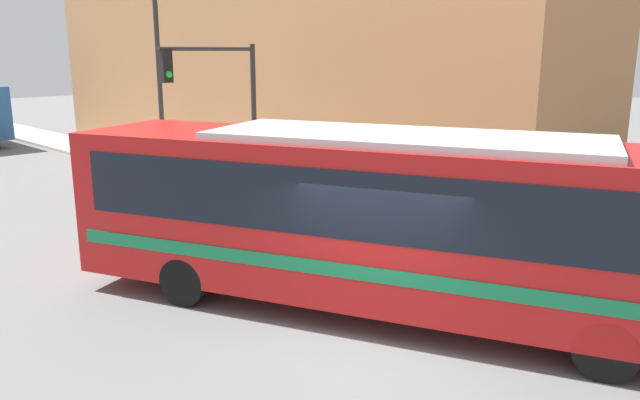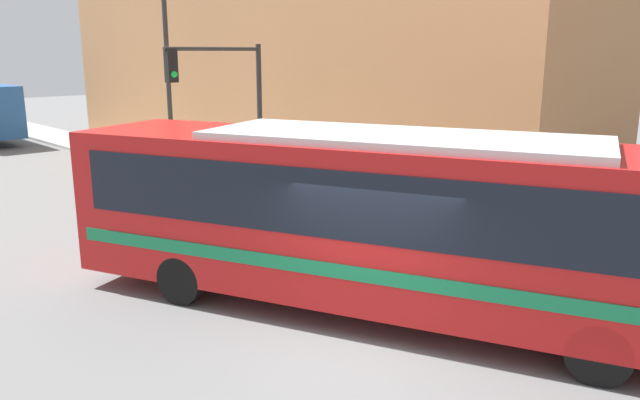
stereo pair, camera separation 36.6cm
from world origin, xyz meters
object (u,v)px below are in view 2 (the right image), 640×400
Objects in this scene: fire_hydrant at (386,213)px; city_bus at (397,213)px; traffic_light_pole at (227,93)px; street_lamp at (159,63)px; parking_meter at (297,177)px.

city_bus is at bearing -137.12° from fire_hydrant.
street_lamp is at bearing 80.32° from traffic_light_pole.
fire_hydrant is 0.16× the size of traffic_light_pole.
city_bus reaches higher than fire_hydrant.
city_bus is 1.80× the size of street_lamp.
parking_meter is 0.18× the size of street_lamp.
traffic_light_pole is (-1.06, 5.36, 2.83)m from fire_hydrant.
traffic_light_pole reaches higher than parking_meter.
traffic_light_pole reaches higher than city_bus.
city_bus is 7.96m from parking_meter.
fire_hydrant is 0.63× the size of parking_meter.
parking_meter reaches higher than fire_hydrant.
traffic_light_pole is 3.93× the size of parking_meter.
traffic_light_pole is at bearing 118.90° from parking_meter.
traffic_light_pole is at bearing -99.68° from street_lamp.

